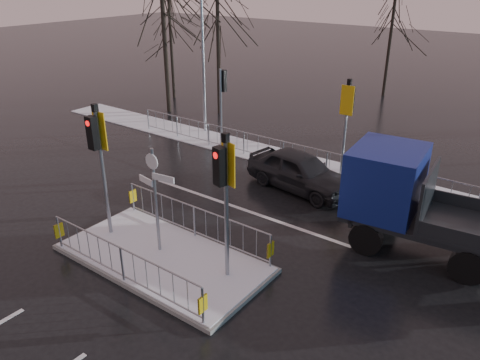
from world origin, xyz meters
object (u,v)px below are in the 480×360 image
Objects in this scene: flatbed_truck at (416,200)px; traffic_island at (162,248)px; street_lamp_left at (204,39)px; car_far_lane at (300,171)px.

traffic_island is at bearing -137.95° from flatbed_truck.
car_far_lane is at bearing -23.52° from street_lamp_left.
traffic_island is 0.73× the size of street_lamp_left.
street_lamp_left is (-6.42, 9.49, 4.10)m from traffic_island.
street_lamp_left is at bearing 74.69° from car_far_lane.
street_lamp_left is at bearing 158.23° from flatbed_truck.
street_lamp_left is at bearing 124.07° from traffic_island.
traffic_island is 1.43× the size of car_far_lane.
car_far_lane is 4.91m from flatbed_truck.
street_lamp_left reaches higher than car_far_lane.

